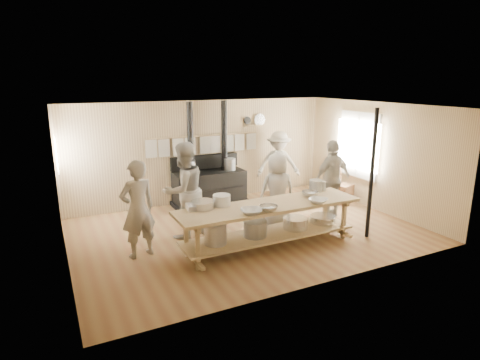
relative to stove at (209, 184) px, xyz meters
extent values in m
plane|color=brown|center=(0.01, -2.12, -0.52)|extent=(7.00, 7.00, 0.00)
plane|color=tan|center=(0.01, 0.38, 0.78)|extent=(7.00, 0.00, 7.00)
plane|color=tan|center=(0.01, -4.62, 0.78)|extent=(7.00, 0.00, 7.00)
plane|color=tan|center=(-3.49, -2.12, 0.78)|extent=(0.00, 5.00, 5.00)
plane|color=tan|center=(3.51, -2.12, 0.78)|extent=(0.00, 5.00, 5.00)
plane|color=beige|center=(0.01, -2.12, 2.08)|extent=(7.00, 7.00, 0.00)
cube|color=beige|center=(3.48, -1.52, 0.98)|extent=(0.06, 1.35, 1.65)
plane|color=white|center=(3.44, -1.52, 0.98)|extent=(0.00, 1.50, 1.50)
cube|color=beige|center=(3.43, -1.52, 0.98)|extent=(0.02, 0.03, 1.50)
plane|color=white|center=(-3.44, -0.12, 1.08)|extent=(0.00, 0.90, 0.90)
cube|color=black|center=(0.01, -0.02, -0.10)|extent=(1.80, 0.70, 0.85)
cube|color=black|center=(0.01, -0.02, -0.47)|extent=(1.90, 0.75, 0.10)
cube|color=black|center=(0.01, 0.28, 0.53)|extent=(1.80, 0.12, 0.35)
cylinder|color=black|center=(-0.44, 0.03, 1.20)|extent=(0.15, 0.15, 1.75)
cylinder|color=black|center=(0.46, 0.03, 1.20)|extent=(0.15, 0.15, 1.75)
cylinder|color=#B2B2B7|center=(-0.54, -0.02, 0.50)|extent=(0.36, 0.36, 0.34)
cylinder|color=gray|center=(0.56, -0.07, 0.48)|extent=(0.30, 0.30, 0.30)
cylinder|color=tan|center=(0.01, 0.28, 1.20)|extent=(3.00, 0.04, 0.04)
cube|color=silver|center=(-1.34, 0.28, 0.98)|extent=(0.28, 0.01, 0.46)
cube|color=silver|center=(-1.01, 0.28, 0.98)|extent=(0.28, 0.01, 0.46)
cube|color=silver|center=(-0.67, 0.28, 0.98)|extent=(0.28, 0.01, 0.46)
cube|color=silver|center=(-0.33, 0.28, 0.98)|extent=(0.28, 0.01, 0.46)
cube|color=silver|center=(0.01, 0.28, 0.98)|extent=(0.28, 0.01, 0.46)
cube|color=silver|center=(0.34, 0.28, 0.98)|extent=(0.28, 0.01, 0.46)
cube|color=silver|center=(0.68, 0.28, 0.98)|extent=(0.28, 0.01, 0.46)
cube|color=silver|center=(1.02, 0.28, 0.98)|extent=(0.28, 0.01, 0.46)
cube|color=silver|center=(1.36, 0.28, 0.98)|extent=(0.28, 0.01, 0.46)
cube|color=tan|center=(1.41, 0.30, 1.38)|extent=(0.50, 0.14, 0.03)
cylinder|color=black|center=(1.26, 0.32, 1.53)|extent=(0.20, 0.04, 0.20)
cylinder|color=silver|center=(1.63, 0.32, 1.53)|extent=(0.32, 0.03, 0.32)
cube|color=tan|center=(0.01, -3.02, 0.30)|extent=(3.60, 0.90, 0.06)
cube|color=tan|center=(0.01, -3.02, -0.27)|extent=(3.40, 0.80, 0.04)
cube|color=tan|center=(0.01, -3.02, -0.32)|extent=(3.30, 0.06, 0.06)
cube|color=tan|center=(-1.54, -3.32, -0.10)|extent=(0.07, 0.07, 0.85)
cube|color=tan|center=(-1.54, -2.72, -0.10)|extent=(0.07, 0.07, 0.85)
cube|color=tan|center=(1.56, -3.32, -0.10)|extent=(0.07, 0.07, 0.85)
cube|color=tan|center=(1.56, -2.72, -0.10)|extent=(0.07, 0.07, 0.85)
cylinder|color=#B2B2B7|center=(-1.09, -3.02, -0.06)|extent=(0.40, 0.40, 0.38)
cylinder|color=gray|center=(-0.29, -3.02, -0.10)|extent=(0.44, 0.44, 0.30)
cylinder|color=silver|center=(0.61, -3.02, -0.14)|extent=(0.48, 0.48, 0.22)
cylinder|color=silver|center=(1.31, -3.02, -0.18)|extent=(0.52, 0.52, 0.14)
cylinder|color=black|center=(2.06, -3.47, 0.78)|extent=(0.08, 0.08, 2.60)
imported|color=#ACA498|center=(-2.29, -2.33, 0.37)|extent=(0.73, 0.56, 1.78)
imported|color=#ACA498|center=(-1.25, -1.79, 0.45)|extent=(1.13, 1.00, 1.94)
imported|color=#ACA498|center=(0.71, -2.15, 0.29)|extent=(0.86, 0.63, 1.62)
imported|color=#ACA498|center=(2.18, -2.14, 0.38)|extent=(1.10, 0.56, 1.80)
imported|color=#ACA498|center=(1.96, -0.17, 0.37)|extent=(1.31, 1.03, 1.78)
cube|color=brown|center=(3.16, -1.39, -0.28)|extent=(0.56, 0.56, 0.47)
cube|color=brown|center=(3.09, -1.20, 0.16)|extent=(0.43, 0.19, 0.53)
imported|color=white|center=(-0.55, -3.35, 0.37)|extent=(0.47, 0.47, 0.09)
imported|color=silver|center=(-0.21, -3.35, 0.38)|extent=(0.47, 0.47, 0.10)
imported|color=white|center=(0.88, -3.35, 0.37)|extent=(0.49, 0.49, 0.09)
imported|color=silver|center=(0.99, -2.93, 0.38)|extent=(0.46, 0.46, 0.10)
cube|color=#B2B2B7|center=(-1.27, -2.69, 0.38)|extent=(0.48, 0.35, 0.10)
cylinder|color=silver|center=(-1.20, -2.69, 0.40)|extent=(0.55, 0.55, 0.14)
cylinder|color=gray|center=(1.31, -2.69, 0.45)|extent=(0.34, 0.34, 0.25)
cylinder|color=white|center=(-0.82, -2.69, 0.43)|extent=(0.33, 0.33, 0.21)
cylinder|color=white|center=(1.49, -2.69, 0.43)|extent=(0.14, 0.14, 0.19)
camera|label=1|loc=(-3.65, -9.17, 2.62)|focal=30.00mm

